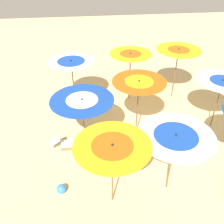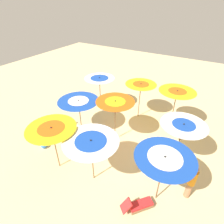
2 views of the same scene
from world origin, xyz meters
name	(u,v)px [view 1 (image 1 of 2)]	position (x,y,z in m)	size (l,w,h in m)	color
ground	(145,132)	(0.00, 0.00, -0.02)	(36.33, 36.33, 0.04)	beige
beach_umbrella_0	(71,65)	(-2.93, 2.15, 2.24)	(2.00, 2.00, 2.48)	brown
beach_umbrella_1	(82,105)	(-2.53, -0.52, 1.92)	(2.29, 2.29, 2.19)	brown
beach_umbrella_2	(112,151)	(-1.76, -3.18, 2.15)	(2.14, 2.14, 2.39)	brown
beach_umbrella_3	(130,58)	(-0.24, 2.74, 2.18)	(1.94, 1.94, 2.45)	brown
beach_umbrella_4	(139,86)	(-0.42, -0.11, 2.29)	(2.00, 2.00, 2.57)	brown
beach_umbrella_5	(175,140)	(0.09, -2.89, 2.10)	(2.25, 2.25, 2.31)	brown
beach_umbrella_6	(178,54)	(1.98, 2.65, 2.30)	(2.06, 2.06, 2.58)	brown
beach_umbrella_7	(222,85)	(2.96, 0.11, 2.01)	(2.07, 2.07, 2.27)	brown
lounger_0	(69,143)	(-3.15, -0.59, 0.20)	(1.30, 0.39, 0.56)	olive
lounger_2	(84,99)	(-2.51, 2.58, 0.21)	(1.04, 1.11, 0.63)	silver
beach_ball	(61,189)	(-3.37, -2.72, 0.16)	(0.31, 0.31, 0.31)	#337FE5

